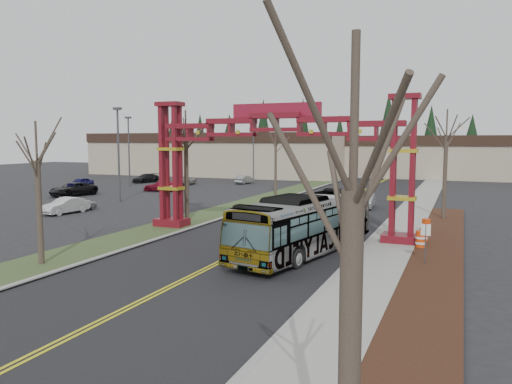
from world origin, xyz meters
The scene contains 35 objects.
ground centered at (0.00, 0.00, 0.00)m, with size 200.00×200.00×0.00m, color black.
road centered at (0.00, 25.00, 0.01)m, with size 12.00×110.00×0.02m, color black.
lane_line_left centered at (-0.12, 25.00, 0.03)m, with size 0.12×100.00×0.01m, color #D0CA18.
lane_line_right centered at (0.12, 25.00, 0.03)m, with size 0.12×100.00×0.01m, color #D0CA18.
curb_right centered at (6.15, 25.00, 0.07)m, with size 0.30×110.00×0.15m, color gray.
sidewalk_right centered at (7.60, 25.00, 0.08)m, with size 2.60×110.00×0.14m, color gray.
landscape_strip centered at (10.20, 10.00, 0.06)m, with size 2.60×50.00×0.12m, color #311D10.
grass_median centered at (-8.00, 25.00, 0.04)m, with size 4.00×110.00×0.08m, color #384824.
curb_left centered at (-6.15, 25.00, 0.07)m, with size 0.30×110.00×0.15m, color gray.
gateway_arch centered at (0.00, 18.00, 5.98)m, with size 18.20×1.60×8.90m.
retail_building_west centered at (-30.00, 71.96, 3.76)m, with size 46.00×22.30×7.50m.
retail_building_east centered at (10.00, 79.95, 3.51)m, with size 38.00×20.30×7.00m.
conifer_treeline centered at (0.25, 92.00, 6.49)m, with size 116.10×5.60×13.00m.
transit_bus centered at (3.43, 13.36, 1.64)m, with size 2.75×11.77×3.28m, color #AAADB2.
silver_sedan centered at (3.11, 33.37, 0.68)m, with size 1.44×4.13×1.36m, color #A5A8AD.
parked_car_near_a centered at (-20.15, 21.68, 0.66)m, with size 1.56×3.87×1.32m, color #A4A9AC.
parked_car_near_b centered at (-19.83, 20.07, 0.68)m, with size 1.45×4.15×1.37m, color white.
parked_car_near_c centered at (-29.12, 31.07, 0.75)m, with size 2.49×5.39×1.50m, color black.
parked_car_mid_a centered at (-22.76, 39.20, 0.65)m, with size 1.83×4.51×1.31m, color maroon.
parked_car_mid_b centered at (-35.35, 39.18, 0.66)m, with size 1.56×3.87×1.32m, color navy.
parked_car_far_a centered at (-17.69, 52.94, 0.62)m, with size 1.31×3.75×1.24m, color gray.
parked_car_far_b centered at (-24.79, 48.42, 0.62)m, with size 2.07×4.50×1.25m, color silver.
parked_car_far_c centered at (-32.13, 49.23, 0.65)m, with size 1.82×4.47×1.30m, color black.
bare_tree_median_near centered at (-8.00, 5.91, 5.18)m, with size 2.94×2.94×7.15m.
bare_tree_median_mid centered at (-8.00, 20.14, 6.14)m, with size 3.44×3.44×8.45m.
bare_tree_median_far centered at (-8.00, 39.54, 5.76)m, with size 2.88×2.88×7.70m.
bare_tree_right_near centered at (10.00, -6.28, 5.53)m, with size 2.99×2.99×7.54m.
bare_tree_right_far centered at (10.00, 29.13, 6.45)m, with size 3.21×3.21×8.62m.
light_pole_near centered at (-20.79, 28.58, 5.49)m, with size 0.82×0.41×9.50m.
light_pole_mid centered at (-30.57, 43.33, 5.44)m, with size 0.82×0.41×9.40m.
light_pole_far centered at (-19.19, 59.73, 5.15)m, with size 0.77×0.39×8.90m.
street_sign centered at (9.69, 13.22, 1.49)m, with size 0.47×0.07×2.07m.
barrel_south centered at (9.19, 17.03, 0.52)m, with size 0.57×0.57×1.05m.
barrel_mid centered at (9.23, 18.99, 0.45)m, with size 0.49×0.49×0.91m.
barrel_north centered at (9.19, 21.71, 0.53)m, with size 0.57×0.57×1.06m.
Camera 1 is at (11.27, -12.51, 6.20)m, focal length 35.00 mm.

